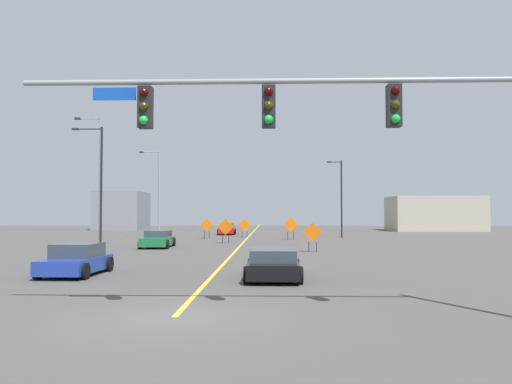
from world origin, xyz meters
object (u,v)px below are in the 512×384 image
(street_lamp_mid_left, at_px, (99,176))
(construction_sign_median_near, at_px, (291,225))
(street_lamp_mid_right, at_px, (158,190))
(construction_sign_right_shoulder, at_px, (313,234))
(construction_sign_right_lane, at_px, (245,226))
(car_green_mid, at_px, (158,239))
(car_red_far, at_px, (227,229))
(construction_sign_left_lane, at_px, (226,228))
(car_black_approaching, at_px, (273,264))
(traffic_signal_assembly, at_px, (335,121))
(car_blue_near, at_px, (76,260))
(street_lamp_far_right, at_px, (99,181))
(street_lamp_near_left, at_px, (340,195))
(construction_sign_median_far, at_px, (207,226))

(street_lamp_mid_left, bearing_deg, construction_sign_median_near, 37.92)
(street_lamp_mid_right, height_order, street_lamp_mid_left, street_lamp_mid_left)
(street_lamp_mid_right, bearing_deg, construction_sign_right_shoulder, -51.10)
(construction_sign_right_lane, bearing_deg, car_green_mid, -110.31)
(car_green_mid, height_order, car_red_far, car_red_far)
(construction_sign_median_near, distance_m, construction_sign_left_lane, 7.93)
(construction_sign_median_near, bearing_deg, construction_sign_right_shoulder, -86.59)
(car_black_approaching, bearing_deg, car_red_far, 97.81)
(traffic_signal_assembly, bearing_deg, car_blue_near, 139.90)
(construction_sign_left_lane, bearing_deg, construction_sign_right_shoulder, -54.09)
(traffic_signal_assembly, height_order, street_lamp_far_right, street_lamp_far_right)
(construction_sign_right_lane, xyz_separation_m, construction_sign_right_shoulder, (5.43, -19.02, 0.03))
(street_lamp_far_right, relative_size, car_black_approaching, 2.06)
(street_lamp_mid_left, xyz_separation_m, car_black_approaching, (12.65, -16.35, -4.66))
(construction_sign_right_lane, relative_size, construction_sign_left_lane, 0.91)
(construction_sign_right_shoulder, xyz_separation_m, car_blue_near, (-10.73, -12.04, -0.60))
(construction_sign_median_near, distance_m, car_green_mid, 14.68)
(construction_sign_right_lane, distance_m, construction_sign_right_shoulder, 19.78)
(street_lamp_mid_left, bearing_deg, car_green_mid, 8.12)
(construction_sign_median_near, xyz_separation_m, construction_sign_right_shoulder, (0.87, -14.55, -0.14))
(construction_sign_right_lane, distance_m, car_green_mid, 16.07)
(street_lamp_mid_right, bearing_deg, car_green_mid, -76.97)
(construction_sign_right_lane, distance_m, car_red_far, 6.46)
(construction_sign_left_lane, relative_size, car_black_approaching, 0.49)
(street_lamp_mid_right, height_order, car_green_mid, street_lamp_mid_right)
(street_lamp_mid_left, xyz_separation_m, construction_sign_left_lane, (8.77, 5.59, -3.94))
(street_lamp_mid_right, distance_m, street_lamp_near_left, 18.52)
(traffic_signal_assembly, bearing_deg, street_lamp_mid_right, 109.11)
(street_lamp_mid_right, xyz_separation_m, car_green_mid, (3.14, -13.58, -4.27))
(traffic_signal_assembly, height_order, street_lamp_mid_left, street_lamp_mid_left)
(car_green_mid, bearing_deg, street_lamp_mid_left, -171.88)
(street_lamp_mid_left, relative_size, construction_sign_left_lane, 4.62)
(construction_sign_median_near, relative_size, car_green_mid, 0.49)
(car_red_far, bearing_deg, car_green_mid, -98.66)
(car_black_approaching, relative_size, car_blue_near, 1.09)
(construction_sign_right_shoulder, xyz_separation_m, car_red_far, (-7.80, 25.01, -0.58))
(street_lamp_far_right, distance_m, construction_sign_median_near, 18.88)
(construction_sign_right_lane, relative_size, construction_sign_median_far, 0.94)
(construction_sign_right_shoulder, relative_size, construction_sign_median_far, 0.96)
(street_lamp_far_right, height_order, construction_sign_left_lane, street_lamp_far_right)
(street_lamp_near_left, relative_size, construction_sign_median_far, 3.91)
(street_lamp_mid_left, bearing_deg, construction_sign_right_lane, 57.94)
(traffic_signal_assembly, relative_size, construction_sign_median_near, 5.89)
(street_lamp_mid_right, height_order, street_lamp_far_right, street_lamp_mid_right)
(construction_sign_right_lane, height_order, car_green_mid, construction_sign_right_lane)
(construction_sign_median_far, xyz_separation_m, car_red_far, (1.07, 9.73, -0.67))
(car_black_approaching, bearing_deg, construction_sign_right_shoulder, 78.73)
(construction_sign_left_lane, distance_m, car_red_far, 16.14)
(street_lamp_mid_right, relative_size, street_lamp_far_right, 1.02)
(street_lamp_far_right, distance_m, car_green_mid, 5.91)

